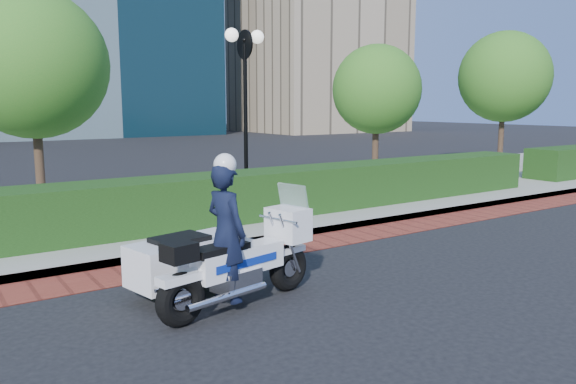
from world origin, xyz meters
TOP-DOWN VIEW (x-y plane):
  - ground at (0.00, 0.00)m, footprint 120.00×120.00m
  - brick_strip at (0.00, 1.50)m, footprint 60.00×1.00m
  - sidewalk at (0.00, 6.00)m, footprint 60.00×8.00m
  - hedge_main at (0.00, 3.60)m, footprint 18.00×1.20m
  - lamppost at (1.00, 5.20)m, footprint 1.02×0.70m
  - tree_b at (-3.50, 6.50)m, footprint 3.20×3.20m
  - tree_c at (6.50, 6.50)m, footprint 2.80×2.80m
  - tree_d at (13.00, 6.50)m, footprint 3.40×3.40m
  - police_motorcycle at (-2.67, -0.36)m, footprint 2.46×1.77m

SIDE VIEW (x-z plane):
  - ground at x=0.00m, z-range 0.00..0.00m
  - brick_strip at x=0.00m, z-range 0.00..0.01m
  - sidewalk at x=0.00m, z-range 0.00..0.15m
  - hedge_main at x=0.00m, z-range 0.15..1.15m
  - police_motorcycle at x=-2.67m, z-range -0.31..1.69m
  - lamppost at x=1.00m, z-range 0.85..5.06m
  - tree_c at x=6.50m, z-range 0.90..5.20m
  - tree_b at x=-3.50m, z-range 0.99..5.88m
  - tree_d at x=13.00m, z-range 1.03..6.19m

